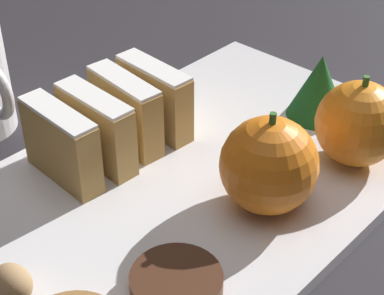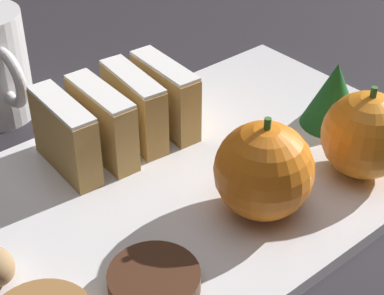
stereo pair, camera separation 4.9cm
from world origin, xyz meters
TOP-DOWN VIEW (x-y plane):
  - ground_plane at (0.00, 0.00)m, footprint 6.00×6.00m
  - serving_platter at (0.00, 0.00)m, footprint 0.26×0.43m
  - stollen_slice_front at (-0.08, -0.07)m, footprint 0.08×0.03m
  - stollen_slice_second at (-0.07, -0.03)m, footprint 0.08×0.02m
  - stollen_slice_third at (-0.08, -0.00)m, footprint 0.08×0.03m
  - stollen_slice_fourth at (-0.07, 0.03)m, footprint 0.08×0.03m
  - orange_near at (0.08, 0.11)m, footprint 0.07×0.07m
  - orange_far at (0.06, 0.01)m, footprint 0.07×0.07m
  - chocolate_cookie at (0.07, -0.09)m, footprint 0.06×0.06m
  - evergreen_sprig at (0.02, 0.15)m, footprint 0.05×0.05m

SIDE VIEW (x-z plane):
  - ground_plane at x=0.00m, z-range 0.00..0.00m
  - serving_platter at x=0.00m, z-range 0.00..0.01m
  - chocolate_cookie at x=0.07m, z-range 0.01..0.03m
  - evergreen_sprig at x=0.02m, z-range 0.01..0.07m
  - stollen_slice_front at x=-0.08m, z-range 0.01..0.07m
  - stollen_slice_second at x=-0.07m, z-range 0.01..0.07m
  - stollen_slice_third at x=-0.08m, z-range 0.01..0.07m
  - stollen_slice_fourth at x=-0.07m, z-range 0.01..0.07m
  - orange_near at x=0.08m, z-range 0.01..0.09m
  - orange_far at x=0.06m, z-range 0.01..0.09m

